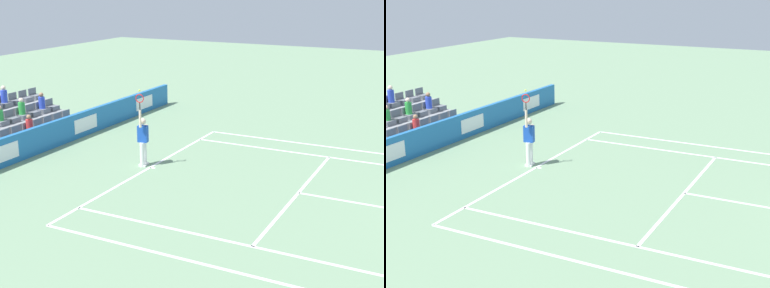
% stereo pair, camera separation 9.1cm
% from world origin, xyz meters
% --- Properties ---
extents(line_baseline, '(10.97, 0.10, 0.01)m').
position_xyz_m(line_baseline, '(0.00, -11.89, 0.00)').
color(line_baseline, white).
rests_on(line_baseline, ground).
extents(line_service, '(8.23, 0.10, 0.01)m').
position_xyz_m(line_service, '(0.00, -6.40, 0.00)').
color(line_service, white).
rests_on(line_service, ground).
extents(line_singles_sideline_left, '(0.10, 11.89, 0.01)m').
position_xyz_m(line_singles_sideline_left, '(4.12, -5.95, 0.00)').
color(line_singles_sideline_left, white).
rests_on(line_singles_sideline_left, ground).
extents(line_singles_sideline_right, '(0.10, 11.89, 0.01)m').
position_xyz_m(line_singles_sideline_right, '(-4.12, -5.95, 0.00)').
color(line_singles_sideline_right, white).
rests_on(line_singles_sideline_right, ground).
extents(line_doubles_sideline_left, '(0.10, 11.89, 0.01)m').
position_xyz_m(line_doubles_sideline_left, '(5.49, -5.95, 0.00)').
color(line_doubles_sideline_left, white).
rests_on(line_doubles_sideline_left, ground).
extents(line_doubles_sideline_right, '(0.10, 11.89, 0.01)m').
position_xyz_m(line_doubles_sideline_right, '(-5.49, -5.95, 0.00)').
color(line_doubles_sideline_right, white).
rests_on(line_doubles_sideline_right, ground).
extents(line_centre_mark, '(0.10, 0.20, 0.01)m').
position_xyz_m(line_centre_mark, '(0.00, -11.79, 0.00)').
color(line_centre_mark, white).
rests_on(line_centre_mark, ground).
extents(sponsor_barrier, '(19.31, 0.22, 1.07)m').
position_xyz_m(sponsor_barrier, '(-0.00, -16.67, 0.54)').
color(sponsor_barrier, '#1E66AD').
rests_on(sponsor_barrier, ground).
extents(tennis_player, '(0.53, 0.39, 2.85)m').
position_xyz_m(tennis_player, '(-0.08, -12.21, 0.99)').
color(tennis_player, white).
rests_on(tennis_player, ground).
extents(stadium_stand, '(6.20, 2.85, 2.19)m').
position_xyz_m(stadium_stand, '(0.01, -18.98, 0.56)').
color(stadium_stand, gray).
rests_on(stadium_stand, ground).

